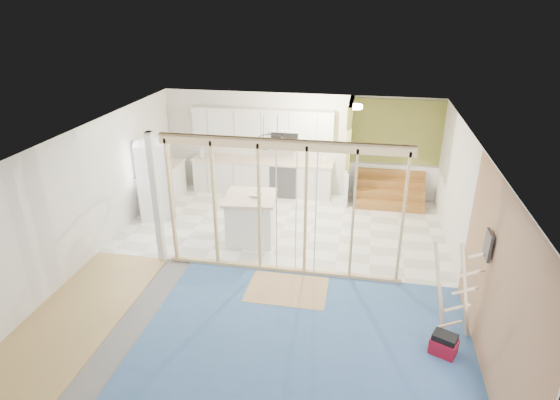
% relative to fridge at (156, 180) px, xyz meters
% --- Properties ---
extents(room, '(7.01, 8.01, 2.61)m').
position_rel_fridge_xyz_m(room, '(3.02, -1.91, 0.40)').
color(room, slate).
rests_on(room, ground).
extents(floor_overlays, '(7.00, 8.00, 0.03)m').
position_rel_fridge_xyz_m(floor_overlays, '(3.09, -1.85, -0.89)').
color(floor_overlays, white).
rests_on(floor_overlays, room).
extents(stud_frame, '(4.66, 0.14, 2.60)m').
position_rel_fridge_xyz_m(stud_frame, '(2.81, -1.91, 0.67)').
color(stud_frame, tan).
rests_on(stud_frame, room).
extents(base_cabinets, '(4.45, 2.24, 0.93)m').
position_rel_fridge_xyz_m(base_cabinets, '(1.41, 1.45, -0.43)').
color(base_cabinets, silver).
rests_on(base_cabinets, room).
extents(upper_cabinets, '(3.60, 0.41, 0.85)m').
position_rel_fridge_xyz_m(upper_cabinets, '(2.18, 1.90, 0.92)').
color(upper_cabinets, silver).
rests_on(upper_cabinets, room).
extents(green_partition, '(2.25, 1.51, 2.60)m').
position_rel_fridge_xyz_m(green_partition, '(5.07, 1.74, 0.04)').
color(green_partition, olive).
rests_on(green_partition, room).
extents(pot_rack, '(0.52, 0.52, 0.72)m').
position_rel_fridge_xyz_m(pot_rack, '(2.72, -0.02, 1.09)').
color(pot_rack, black).
rests_on(pot_rack, room).
extents(sheathing_panel, '(0.02, 4.00, 2.60)m').
position_rel_fridge_xyz_m(sheathing_panel, '(6.50, -3.91, 0.40)').
color(sheathing_panel, tan).
rests_on(sheathing_panel, room).
extents(electrical_panel, '(0.04, 0.30, 0.40)m').
position_rel_fridge_xyz_m(electrical_panel, '(6.45, -3.31, 0.75)').
color(electrical_panel, '#3B3C41').
rests_on(electrical_panel, room).
extents(ceiling_light, '(0.32, 0.32, 0.08)m').
position_rel_fridge_xyz_m(ceiling_light, '(4.42, 1.09, 1.64)').
color(ceiling_light, '#FFEABF').
rests_on(ceiling_light, room).
extents(fridge, '(1.05, 1.01, 1.80)m').
position_rel_fridge_xyz_m(fridge, '(0.00, 0.00, 0.00)').
color(fridge, white).
rests_on(fridge, room).
extents(island, '(1.14, 1.14, 1.02)m').
position_rel_fridge_xyz_m(island, '(2.45, -0.81, -0.40)').
color(island, white).
rests_on(island, room).
extents(bowl, '(0.32, 0.32, 0.06)m').
position_rel_fridge_xyz_m(bowl, '(2.58, -0.79, 0.15)').
color(bowl, silver).
rests_on(bowl, island).
extents(soap_bottle_a, '(0.14, 0.14, 0.33)m').
position_rel_fridge_xyz_m(soap_bottle_a, '(0.52, 1.69, 0.20)').
color(soap_bottle_a, silver).
rests_on(soap_bottle_a, base_cabinets).
extents(soap_bottle_b, '(0.10, 0.10, 0.20)m').
position_rel_fridge_xyz_m(soap_bottle_b, '(3.72, 1.86, 0.13)').
color(soap_bottle_b, white).
rests_on(soap_bottle_b, base_cabinets).
extents(toolbox, '(0.45, 0.40, 0.35)m').
position_rel_fridge_xyz_m(toolbox, '(6.02, -3.68, -0.74)').
color(toolbox, maroon).
rests_on(toolbox, room).
extents(ladder, '(0.87, 0.15, 1.63)m').
position_rel_fridge_xyz_m(ladder, '(6.15, -3.26, -0.07)').
color(ladder, '#D0B27F').
rests_on(ladder, room).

